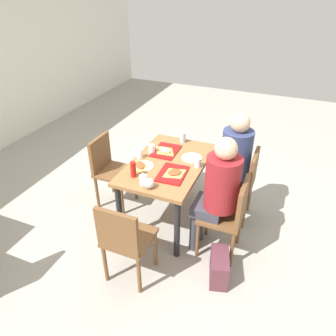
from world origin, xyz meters
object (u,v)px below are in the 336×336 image
object	(u,v)px
person_in_red	(218,188)
pizza_slice_b	(165,150)
paper_plate_near_edge	(192,158)
tray_red_near	(172,174)
pizza_slice_a	(174,173)
main_table	(168,170)
paper_plate_center	(143,166)
plastic_cup_c	(143,180)
plastic_cup_d	(152,149)
chair_far_side	(109,166)
pizza_slice_c	(140,165)
handbag	(219,267)
plastic_cup_b	(198,163)
plastic_cup_a	(140,154)
chair_near_left	(230,213)
chair_left_end	(124,238)
tray_red_far	(166,151)
soda_can	(183,137)
person_in_brown_jacket	(232,159)
chair_near_right	(242,181)
foil_bundle	(149,183)
condiment_bottle	(133,169)

from	to	relation	value
person_in_red	pizza_slice_b	distance (m)	0.88
person_in_red	paper_plate_near_edge	size ratio (longest dim) A/B	5.78
tray_red_near	pizza_slice_a	xyz separation A→B (m)	(0.00, -0.02, 0.02)
main_table	pizza_slice_b	distance (m)	0.26
paper_plate_center	plastic_cup_c	xyz separation A→B (m)	(-0.30, -0.15, 0.05)
tray_red_near	plastic_cup_d	world-z (taller)	plastic_cup_d
chair_far_side	tray_red_near	bearing A→B (deg)	-103.15
main_table	pizza_slice_c	distance (m)	0.32
plastic_cup_d	handbag	size ratio (longest dim) A/B	0.31
person_in_red	plastic_cup_c	world-z (taller)	person_in_red
plastic_cup_b	plastic_cup_a	bearing A→B (deg)	95.32
tray_red_near	plastic_cup_a	bearing A→B (deg)	68.39
chair_near_left	plastic_cup_d	distance (m)	1.12
person_in_red	pizza_slice_b	bearing A→B (deg)	56.62
chair_left_end	pizza_slice_b	world-z (taller)	chair_left_end
chair_left_end	tray_red_far	distance (m)	1.21
chair_left_end	plastic_cup_d	xyz separation A→B (m)	(1.10, 0.24, 0.27)
pizza_slice_b	paper_plate_near_edge	bearing A→B (deg)	-91.93
chair_near_left	plastic_cup_a	distance (m)	1.14
plastic_cup_d	handbag	bearing A→B (deg)	-126.94
soda_can	handbag	size ratio (longest dim) A/B	0.38
person_in_brown_jacket	chair_near_right	bearing A→B (deg)	-90.00
person_in_red	pizza_slice_b	size ratio (longest dim) A/B	4.61
chair_near_left	plastic_cup_c	xyz separation A→B (m)	(-0.18, 0.81, 0.27)
paper_plate_near_edge	plastic_cup_d	bearing A→B (deg)	97.52
pizza_slice_c	plastic_cup_d	world-z (taller)	plastic_cup_d
chair_far_side	pizza_slice_a	size ratio (longest dim) A/B	3.37
person_in_brown_jacket	foil_bundle	distance (m)	1.00
chair_near_right	person_in_brown_jacket	bearing A→B (deg)	90.00
person_in_red	plastic_cup_a	distance (m)	0.97
chair_near_right	foil_bundle	world-z (taller)	chair_near_right
pizza_slice_c	plastic_cup_a	size ratio (longest dim) A/B	2.53
pizza_slice_a	plastic_cup_b	xyz separation A→B (m)	(0.23, -0.16, 0.03)
pizza_slice_c	handbag	bearing A→B (deg)	-114.12
paper_plate_near_edge	chair_near_left	bearing A→B (deg)	-130.69
paper_plate_near_edge	foil_bundle	size ratio (longest dim) A/B	2.20
pizza_slice_a	pizza_slice_b	world-z (taller)	same
tray_red_near	pizza_slice_a	size ratio (longest dim) A/B	1.41
chair_far_side	plastic_cup_d	distance (m)	0.60
foil_bundle	tray_red_near	bearing A→B (deg)	-20.74
chair_near_right	paper_plate_center	bearing A→B (deg)	116.21
plastic_cup_a	plastic_cup_b	size ratio (longest dim) A/B	1.00
chair_near_right	foil_bundle	bearing A→B (deg)	137.29
plastic_cup_d	handbag	xyz separation A→B (m)	(-0.77, -1.02, -0.64)
chair_near_right	main_table	bearing A→B (deg)	111.37
person_in_red	person_in_brown_jacket	size ratio (longest dim) A/B	1.00
tray_red_near	tray_red_far	bearing A→B (deg)	30.37
plastic_cup_c	condiment_bottle	bearing A→B (deg)	59.28
pizza_slice_a	person_in_brown_jacket	bearing A→B (deg)	-42.81
plastic_cup_b	main_table	bearing A→B (deg)	95.32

